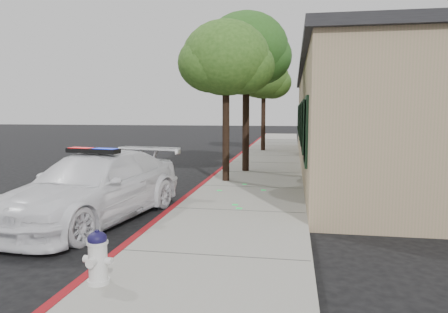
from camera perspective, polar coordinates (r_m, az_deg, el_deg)
ground at (r=9.87m, az=-7.60°, el=-7.91°), size 120.00×120.00×0.00m
sidewalk at (r=12.42m, az=3.64°, el=-4.56°), size 3.20×60.00×0.15m
red_curb at (r=12.67m, az=-3.32°, el=-4.32°), size 0.14×60.00×0.16m
clapboard_building at (r=18.54m, az=21.64°, el=4.98°), size 7.30×20.89×4.24m
police_car at (r=9.51m, az=-17.67°, el=-4.06°), size 2.98×5.46×1.62m
fire_hydrant at (r=5.78m, az=-17.24°, el=-13.24°), size 0.41×0.36×0.72m
street_tree_near at (r=13.37m, az=0.30°, el=13.12°), size 3.07×2.82×5.16m
street_tree_mid at (r=15.77m, az=3.20°, el=14.42°), size 3.33×3.12×5.96m
street_tree_far at (r=23.97m, az=5.64°, el=10.63°), size 3.05×2.87×5.43m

